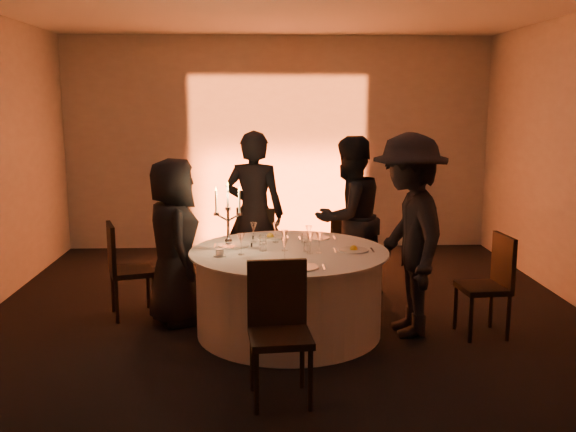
{
  "coord_description": "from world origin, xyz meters",
  "views": [
    {
      "loc": [
        -0.25,
        -5.64,
        2.1
      ],
      "look_at": [
        0.0,
        0.2,
        1.05
      ],
      "focal_mm": 40.0,
      "sensor_mm": 36.0,
      "label": 1
    }
  ],
  "objects_px": {
    "guest_back_left": "(254,213)",
    "candelabra": "(228,225)",
    "chair_left": "(124,265)",
    "chair_back_left": "(258,244)",
    "banquet_table": "(289,291)",
    "chair_front": "(279,322)",
    "guest_right": "(409,235)",
    "guest_back_right": "(349,218)",
    "guest_left": "(174,242)",
    "coffee_cup": "(220,253)",
    "chair_back_right": "(342,245)",
    "chair_right": "(491,279)"
  },
  "relations": [
    {
      "from": "guest_back_left",
      "to": "candelabra",
      "type": "height_order",
      "value": "guest_back_left"
    },
    {
      "from": "chair_left",
      "to": "chair_back_left",
      "type": "bearing_deg",
      "value": -76.8
    },
    {
      "from": "banquet_table",
      "to": "chair_front",
      "type": "bearing_deg",
      "value": -95.67
    },
    {
      "from": "guest_right",
      "to": "candelabra",
      "type": "distance_m",
      "value": 1.63
    },
    {
      "from": "chair_back_left",
      "to": "guest_back_left",
      "type": "xyz_separation_m",
      "value": [
        -0.03,
        -0.07,
        0.36
      ]
    },
    {
      "from": "guest_back_right",
      "to": "guest_left",
      "type": "bearing_deg",
      "value": -10.87
    },
    {
      "from": "coffee_cup",
      "to": "candelabra",
      "type": "distance_m",
      "value": 0.36
    },
    {
      "from": "chair_left",
      "to": "chair_back_left",
      "type": "relative_size",
      "value": 0.98
    },
    {
      "from": "chair_front",
      "to": "guest_back_left",
      "type": "xyz_separation_m",
      "value": [
        -0.19,
        2.54,
        0.34
      ]
    },
    {
      "from": "guest_back_left",
      "to": "guest_right",
      "type": "distance_m",
      "value": 1.91
    },
    {
      "from": "chair_back_right",
      "to": "coffee_cup",
      "type": "height_order",
      "value": "chair_back_right"
    },
    {
      "from": "guest_back_right",
      "to": "chair_left",
      "type": "bearing_deg",
      "value": -19.83
    },
    {
      "from": "chair_right",
      "to": "guest_right",
      "type": "height_order",
      "value": "guest_right"
    },
    {
      "from": "guest_right",
      "to": "coffee_cup",
      "type": "height_order",
      "value": "guest_right"
    },
    {
      "from": "chair_right",
      "to": "guest_back_left",
      "type": "height_order",
      "value": "guest_back_left"
    },
    {
      "from": "banquet_table",
      "to": "chair_back_left",
      "type": "bearing_deg",
      "value": 102.42
    },
    {
      "from": "chair_back_left",
      "to": "guest_back_right",
      "type": "distance_m",
      "value": 1.07
    },
    {
      "from": "chair_back_left",
      "to": "coffee_cup",
      "type": "distance_m",
      "value": 1.56
    },
    {
      "from": "candelabra",
      "to": "guest_left",
      "type": "bearing_deg",
      "value": 158.79
    },
    {
      "from": "chair_back_right",
      "to": "guest_left",
      "type": "relative_size",
      "value": 0.57
    },
    {
      "from": "chair_front",
      "to": "banquet_table",
      "type": "bearing_deg",
      "value": 79.29
    },
    {
      "from": "guest_back_right",
      "to": "candelabra",
      "type": "height_order",
      "value": "guest_back_right"
    },
    {
      "from": "chair_left",
      "to": "chair_right",
      "type": "relative_size",
      "value": 1.01
    },
    {
      "from": "chair_front",
      "to": "coffee_cup",
      "type": "bearing_deg",
      "value": 108.56
    },
    {
      "from": "guest_left",
      "to": "candelabra",
      "type": "bearing_deg",
      "value": -127.42
    },
    {
      "from": "guest_back_left",
      "to": "coffee_cup",
      "type": "distance_m",
      "value": 1.46
    },
    {
      "from": "chair_back_left",
      "to": "coffee_cup",
      "type": "xyz_separation_m",
      "value": [
        -0.32,
        -1.5,
        0.26
      ]
    },
    {
      "from": "guest_back_left",
      "to": "guest_back_right",
      "type": "relative_size",
      "value": 1.03
    },
    {
      "from": "chair_right",
      "to": "guest_left",
      "type": "height_order",
      "value": "guest_left"
    },
    {
      "from": "chair_back_left",
      "to": "candelabra",
      "type": "height_order",
      "value": "candelabra"
    },
    {
      "from": "chair_front",
      "to": "guest_left",
      "type": "relative_size",
      "value": 0.62
    },
    {
      "from": "chair_right",
      "to": "guest_right",
      "type": "bearing_deg",
      "value": -101.81
    },
    {
      "from": "chair_front",
      "to": "guest_left",
      "type": "xyz_separation_m",
      "value": [
        -0.95,
        1.61,
        0.24
      ]
    },
    {
      "from": "banquet_table",
      "to": "guest_right",
      "type": "height_order",
      "value": "guest_right"
    },
    {
      "from": "coffee_cup",
      "to": "guest_back_left",
      "type": "bearing_deg",
      "value": 78.59
    },
    {
      "from": "chair_front",
      "to": "chair_right",
      "type": "bearing_deg",
      "value": 25.47
    },
    {
      "from": "guest_back_right",
      "to": "guest_right",
      "type": "relative_size",
      "value": 0.95
    },
    {
      "from": "chair_back_left",
      "to": "chair_back_right",
      "type": "relative_size",
      "value": 1.07
    },
    {
      "from": "banquet_table",
      "to": "chair_left",
      "type": "xyz_separation_m",
      "value": [
        -1.6,
        0.49,
        0.14
      ]
    },
    {
      "from": "guest_left",
      "to": "guest_back_left",
      "type": "relative_size",
      "value": 0.88
    },
    {
      "from": "guest_back_left",
      "to": "candelabra",
      "type": "bearing_deg",
      "value": 93.29
    },
    {
      "from": "guest_left",
      "to": "guest_back_right",
      "type": "relative_size",
      "value": 0.91
    },
    {
      "from": "chair_back_right",
      "to": "chair_front",
      "type": "bearing_deg",
      "value": 50.39
    },
    {
      "from": "chair_back_right",
      "to": "guest_right",
      "type": "relative_size",
      "value": 0.49
    },
    {
      "from": "chair_left",
      "to": "candelabra",
      "type": "relative_size",
      "value": 1.51
    },
    {
      "from": "guest_right",
      "to": "candelabra",
      "type": "height_order",
      "value": "guest_right"
    },
    {
      "from": "chair_left",
      "to": "banquet_table",
      "type": "bearing_deg",
      "value": -126.05
    },
    {
      "from": "chair_back_right",
      "to": "guest_back_right",
      "type": "relative_size",
      "value": 0.51
    },
    {
      "from": "guest_back_right",
      "to": "guest_right",
      "type": "distance_m",
      "value": 1.18
    },
    {
      "from": "chair_front",
      "to": "guest_back_left",
      "type": "bearing_deg",
      "value": 89.34
    }
  ]
}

